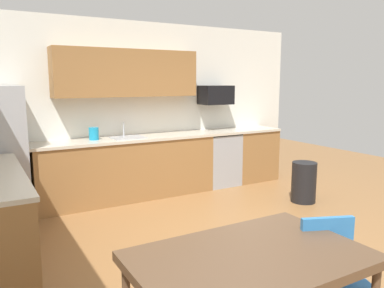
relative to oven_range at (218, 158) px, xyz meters
The scene contains 14 objects.
ground_plane 2.67m from the oven_range, 118.93° to the right, with size 12.00×12.00×0.00m, color olive.
wall_back 1.59m from the oven_range, 164.61° to the left, with size 5.80×0.10×2.70m, color silver.
cabinet_run_back 1.66m from the oven_range, behind, with size 2.72×0.60×0.90m, color olive.
cabinet_run_back_right 0.71m from the oven_range, ahead, with size 0.83×0.60×0.90m, color olive.
countertop_back 1.35m from the oven_range, behind, with size 4.80×0.64×0.04m, color beige.
upper_cabinets_back 2.14m from the oven_range, behind, with size 2.20×0.34×0.70m, color olive.
oven_range is the anchor object (origin of this frame).
microwave 1.10m from the oven_range, 90.00° to the left, with size 0.54×0.36×0.32m, color black.
sink_basin 1.69m from the oven_range, behind, with size 0.48×0.40×0.14m, color #A5A8AD.
sink_faucet 1.75m from the oven_range, behind, with size 0.02×0.02×0.24m, color #B2B5BA.
dining_table 4.37m from the oven_range, 121.24° to the right, with size 1.40×0.90×0.77m.
chair_near_table 4.11m from the oven_range, 112.85° to the right, with size 0.52×0.52×0.85m.
trash_bin 1.57m from the oven_range, 69.44° to the right, with size 0.36×0.36×0.60m, color black.
kettle 2.21m from the oven_range, behind, with size 0.14×0.14×0.20m, color #198CBF.
Camera 1 is at (-2.35, -3.10, 1.78)m, focal length 35.67 mm.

